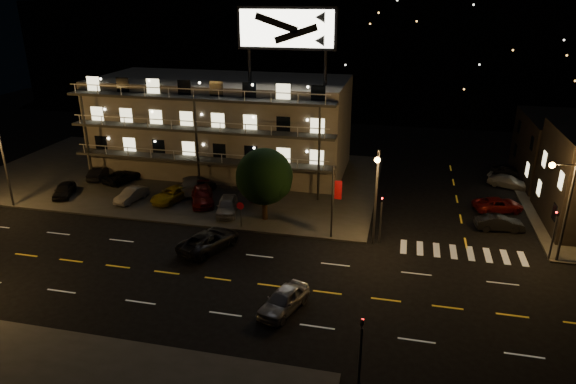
% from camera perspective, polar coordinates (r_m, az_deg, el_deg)
% --- Properties ---
extents(ground, '(140.00, 140.00, 0.00)m').
position_cam_1_polar(ground, '(37.35, -4.89, -9.96)').
color(ground, black).
rests_on(ground, ground).
extents(curb_nw, '(44.00, 24.00, 0.15)m').
position_cam_1_polar(curb_nw, '(59.05, -11.99, 1.76)').
color(curb_nw, '#343432').
rests_on(curb_nw, ground).
extents(motel, '(28.00, 13.80, 18.10)m').
position_cam_1_polar(motel, '(59.47, -7.24, 7.50)').
color(motel, gray).
rests_on(motel, ground).
extents(hill_backdrop, '(120.00, 25.00, 24.00)m').
position_cam_1_polar(hill_backdrop, '(100.69, 3.92, 16.79)').
color(hill_backdrop, black).
rests_on(hill_backdrop, ground).
extents(streetlight_nw, '(0.44, 1.92, 8.00)m').
position_cam_1_polar(streetlight_nw, '(54.59, -29.30, 3.24)').
color(streetlight_nw, '#2D2D30').
rests_on(streetlight_nw, ground).
extents(streetlight_nc, '(0.44, 1.92, 8.00)m').
position_cam_1_polar(streetlight_nc, '(40.87, 9.77, 0.38)').
color(streetlight_nc, '#2D2D30').
rests_on(streetlight_nc, ground).
extents(streetlight_ne, '(1.92, 0.44, 8.00)m').
position_cam_1_polar(streetlight_ne, '(42.86, 28.28, -0.96)').
color(streetlight_ne, '#2D2D30').
rests_on(streetlight_ne, ground).
extents(signal_nw, '(0.20, 0.27, 4.60)m').
position_cam_1_polar(signal_nw, '(42.27, 10.30, -2.44)').
color(signal_nw, '#2D2D30').
rests_on(signal_nw, ground).
extents(signal_sw, '(0.20, 0.27, 4.60)m').
position_cam_1_polar(signal_sw, '(27.51, 8.10, -16.48)').
color(signal_sw, '#2D2D30').
rests_on(signal_sw, ground).
extents(signal_ne, '(0.27, 0.20, 4.60)m').
position_cam_1_polar(signal_ne, '(43.86, 27.51, -3.74)').
color(signal_ne, '#2D2D30').
rests_on(signal_ne, ground).
extents(banner_north, '(0.83, 0.16, 6.40)m').
position_cam_1_polar(banner_north, '(42.14, 5.06, -0.97)').
color(banner_north, '#2D2D30').
rests_on(banner_north, ground).
extents(stop_sign, '(0.91, 0.11, 2.61)m').
position_cam_1_polar(stop_sign, '(44.67, -5.30, -2.05)').
color(stop_sign, '#2D2D30').
rests_on(stop_sign, ground).
extents(tree, '(5.24, 5.05, 6.60)m').
position_cam_1_polar(tree, '(45.26, -2.70, 1.56)').
color(tree, black).
rests_on(tree, curb_nw).
extents(lot_car_0, '(2.68, 4.13, 1.31)m').
position_cam_1_polar(lot_car_0, '(56.30, -23.63, 0.21)').
color(lot_car_0, black).
rests_on(lot_car_0, curb_nw).
extents(lot_car_1, '(2.08, 4.05, 1.27)m').
position_cam_1_polar(lot_car_1, '(52.70, -17.02, -0.30)').
color(lot_car_1, gray).
rests_on(lot_car_1, curb_nw).
extents(lot_car_2, '(3.39, 5.05, 1.29)m').
position_cam_1_polar(lot_car_2, '(51.71, -12.81, -0.28)').
color(lot_car_2, gold).
rests_on(lot_car_2, curb_nw).
extents(lot_car_3, '(4.03, 5.53, 1.49)m').
position_cam_1_polar(lot_car_3, '(50.67, -9.51, -0.37)').
color(lot_car_3, '#610F0D').
rests_on(lot_car_3, curb_nw).
extents(lot_car_4, '(2.75, 4.72, 1.51)m').
position_cam_1_polar(lot_car_4, '(47.89, -6.79, -1.50)').
color(lot_car_4, gray).
rests_on(lot_car_4, curb_nw).
extents(lot_car_5, '(2.05, 4.22, 1.33)m').
position_cam_1_polar(lot_car_5, '(60.23, -20.19, 2.03)').
color(lot_car_5, black).
rests_on(lot_car_5, curb_nw).
extents(lot_car_6, '(3.30, 4.84, 1.23)m').
position_cam_1_polar(lot_car_6, '(58.39, -17.95, 1.67)').
color(lot_car_6, black).
rests_on(lot_car_6, curb_nw).
extents(lot_car_7, '(3.68, 5.72, 1.54)m').
position_cam_1_polar(lot_car_7, '(53.86, -10.66, 0.91)').
color(lot_car_7, gray).
rests_on(lot_car_7, curb_nw).
extents(lot_car_8, '(3.10, 4.31, 1.36)m').
position_cam_1_polar(lot_car_8, '(53.17, -9.86, 0.59)').
color(lot_car_8, black).
rests_on(lot_car_8, curb_nw).
extents(lot_car_9, '(2.04, 4.15, 1.31)m').
position_cam_1_polar(lot_car_9, '(51.19, -3.16, 0.03)').
color(lot_car_9, '#610F0D').
rests_on(lot_car_9, curb_nw).
extents(side_car_0, '(4.18, 1.85, 1.34)m').
position_cam_1_polar(side_car_0, '(48.22, 22.45, -3.20)').
color(side_car_0, black).
rests_on(side_car_0, ground).
extents(side_car_1, '(5.06, 3.45, 1.29)m').
position_cam_1_polar(side_car_1, '(52.34, 22.32, -1.31)').
color(side_car_1, '#610F0D').
rests_on(side_car_1, ground).
extents(side_car_2, '(4.68, 3.27, 1.26)m').
position_cam_1_polar(side_car_2, '(59.20, 23.34, 1.06)').
color(side_car_2, gray).
rests_on(side_car_2, ground).
extents(side_car_3, '(4.02, 2.54, 1.27)m').
position_cam_1_polar(side_car_3, '(62.89, 23.30, 2.20)').
color(side_car_3, black).
rests_on(side_car_3, ground).
extents(road_car_east, '(3.10, 4.75, 1.51)m').
position_cam_1_polar(road_car_east, '(33.92, -0.48, -11.91)').
color(road_car_east, gray).
rests_on(road_car_east, ground).
extents(road_car_west, '(4.43, 6.09, 1.54)m').
position_cam_1_polar(road_car_west, '(41.82, -8.75, -5.33)').
color(road_car_west, black).
rests_on(road_car_west, ground).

